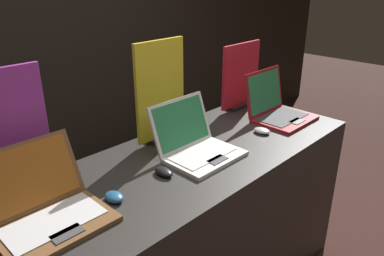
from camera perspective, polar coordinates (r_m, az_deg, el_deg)
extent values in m
cube|color=black|center=(3.01, -22.35, 13.20)|extent=(8.00, 0.05, 2.80)
cube|color=#282623|center=(2.15, 0.07, -15.66)|extent=(1.95, 0.73, 0.96)
cube|color=brown|center=(1.47, -19.94, -13.90)|extent=(0.39, 0.26, 0.02)
cube|color=#B7B7B7|center=(1.48, -20.36, -13.17)|extent=(0.35, 0.19, 0.00)
cube|color=#3F3F42|center=(1.41, -18.48, -15.02)|extent=(0.11, 0.06, 0.00)
cube|color=brown|center=(1.56, -23.73, -6.77)|extent=(0.39, 0.12, 0.25)
cube|color=#A5591E|center=(1.55, -23.65, -6.76)|extent=(0.35, 0.10, 0.21)
ellipsoid|color=navy|center=(1.56, -11.79, -10.25)|extent=(0.07, 0.09, 0.03)
cube|color=black|center=(1.73, -24.88, -8.80)|extent=(0.18, 0.07, 0.02)
cube|color=purple|center=(1.62, -26.43, -0.70)|extent=(0.33, 0.02, 0.51)
cube|color=silver|center=(1.85, 2.07, -4.41)|extent=(0.37, 0.26, 0.02)
cube|color=#B7B7B7|center=(1.86, 1.63, -3.89)|extent=(0.32, 0.18, 0.00)
cube|color=#3F3F42|center=(1.80, 3.89, -4.85)|extent=(0.10, 0.06, 0.00)
cube|color=silver|center=(1.91, -1.71, 0.74)|extent=(0.37, 0.10, 0.25)
cube|color=#2D7F4C|center=(1.90, -1.57, 0.75)|extent=(0.33, 0.08, 0.21)
ellipsoid|color=black|center=(1.71, -4.34, -6.67)|extent=(0.06, 0.11, 0.03)
cube|color=black|center=(2.06, -4.60, -1.47)|extent=(0.17, 0.07, 0.02)
cube|color=gold|center=(1.96, -4.84, 5.76)|extent=(0.32, 0.02, 0.52)
cube|color=maroon|center=(2.38, 13.97, 1.27)|extent=(0.36, 0.27, 0.02)
cube|color=#2D2D30|center=(2.38, 13.57, 1.67)|extent=(0.32, 0.19, 0.00)
cube|color=#3F3F42|center=(2.34, 15.72, 1.01)|extent=(0.10, 0.06, 0.00)
cube|color=maroon|center=(2.41, 10.95, 5.49)|extent=(0.36, 0.07, 0.27)
cube|color=#2D7F4C|center=(2.40, 11.09, 5.48)|extent=(0.32, 0.05, 0.24)
ellipsoid|color=#B2B2B7|center=(2.17, 10.63, -0.40)|extent=(0.07, 0.10, 0.03)
cube|color=black|center=(2.56, 7.21, 3.37)|extent=(0.20, 0.07, 0.02)
cube|color=red|center=(2.49, 7.46, 8.08)|extent=(0.36, 0.02, 0.41)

